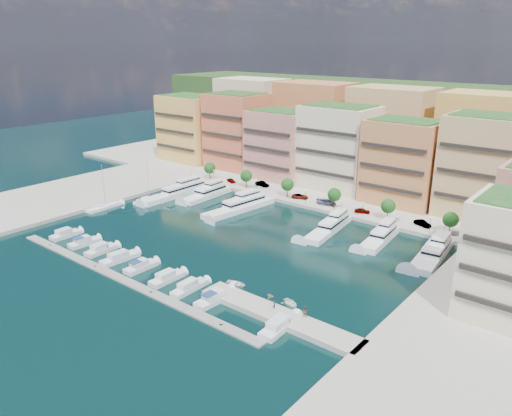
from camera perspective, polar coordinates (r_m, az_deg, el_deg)
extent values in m
plane|color=black|center=(120.23, -2.66, -3.59)|extent=(400.00, 400.00, 0.00)
cube|color=#9E998E|center=(169.01, 11.44, 2.68)|extent=(220.00, 64.00, 2.00)
cube|color=#9E998E|center=(88.41, 25.99, -14.42)|extent=(34.00, 76.00, 2.00)
cube|color=#9E998E|center=(162.06, -21.26, 1.06)|extent=(34.00, 76.00, 2.00)
cube|color=#203D19|center=(211.58, 17.61, 5.38)|extent=(240.00, 40.00, 58.00)
cube|color=gray|center=(104.14, -15.07, -7.94)|extent=(72.00, 2.20, 0.35)
cube|color=#9E998E|center=(87.95, 2.57, -12.51)|extent=(32.00, 5.00, 2.00)
cube|color=#E0BF52|center=(195.94, -7.52, 8.97)|extent=(22.00, 16.00, 24.00)
cube|color=black|center=(190.45, -9.33, 8.61)|extent=(20.24, 0.50, 0.90)
cube|color=#20451B|center=(194.27, -7.67, 12.57)|extent=(19.36, 14.08, 0.80)
cube|color=#CA6643|center=(182.13, -2.22, 8.70)|extent=(20.00, 16.00, 26.00)
cube|color=black|center=(176.11, -4.01, 8.33)|extent=(18.40, 0.50, 0.90)
cube|color=#20451B|center=(180.30, -2.27, 12.90)|extent=(17.60, 14.08, 0.80)
cube|color=tan|center=(168.04, 2.78, 7.15)|extent=(20.00, 15.00, 22.00)
cube|color=black|center=(161.98, 1.14, 6.73)|extent=(18.40, 0.50, 0.90)
cube|color=#20451B|center=(166.14, 2.84, 11.01)|extent=(17.60, 13.20, 0.80)
cube|color=beige|center=(158.19, 9.39, 6.75)|extent=(22.00, 16.00, 25.00)
cube|color=black|center=(151.22, 7.82, 6.28)|extent=(20.24, 0.50, 0.90)
cube|color=#20451B|center=(156.09, 9.65, 11.39)|extent=(19.36, 14.08, 0.80)
cube|color=#BA8145|center=(147.23, 16.42, 4.95)|extent=(20.00, 15.00, 23.00)
cube|color=black|center=(140.28, 15.16, 4.41)|extent=(18.40, 0.50, 0.90)
cube|color=#20451B|center=(145.03, 16.85, 9.52)|extent=(17.60, 13.20, 0.80)
cube|color=tan|center=(142.15, 24.95, 4.11)|extent=(22.00, 16.00, 26.00)
cube|color=black|center=(134.36, 24.03, 3.47)|extent=(20.24, 0.50, 0.90)
cube|color=#20451B|center=(139.79, 25.70, 9.42)|extent=(19.36, 14.08, 0.80)
cube|color=beige|center=(205.40, -0.47, 10.42)|extent=(26.00, 18.00, 30.00)
cube|color=#BA8145|center=(187.95, 6.71, 9.52)|extent=(26.00, 18.00, 30.00)
cube|color=tan|center=(173.97, 15.13, 8.27)|extent=(26.00, 18.00, 30.00)
cube|color=#E0BF52|center=(164.32, 24.71, 6.63)|extent=(26.00, 18.00, 30.00)
cylinder|color=#473323|center=(168.68, -5.29, 3.82)|extent=(0.24, 0.24, 3.00)
sphere|color=#123F15|center=(168.12, -5.32, 4.57)|extent=(3.80, 3.80, 3.80)
cylinder|color=#473323|center=(158.27, -1.12, 2.90)|extent=(0.24, 0.24, 3.00)
sphere|color=#123F15|center=(157.67, -1.13, 3.69)|extent=(3.80, 3.80, 3.80)
cylinder|color=#473323|center=(148.85, 3.59, 1.84)|extent=(0.24, 0.24, 3.00)
sphere|color=#123F15|center=(148.22, 3.61, 2.68)|extent=(3.80, 3.80, 3.80)
cylinder|color=#473323|center=(140.63, 8.90, 0.64)|extent=(0.24, 0.24, 3.00)
sphere|color=#123F15|center=(139.96, 8.94, 1.51)|extent=(3.80, 3.80, 3.80)
cylinder|color=#473323|center=(133.83, 14.79, -0.71)|extent=(0.24, 0.24, 3.00)
sphere|color=#123F15|center=(133.12, 14.87, 0.20)|extent=(3.80, 3.80, 3.80)
cylinder|color=#473323|center=(128.66, 21.25, -2.18)|extent=(0.24, 0.24, 3.00)
sphere|color=#123F15|center=(127.92, 21.36, -1.24)|extent=(3.80, 3.80, 3.80)
cylinder|color=black|center=(164.26, -4.85, 3.61)|extent=(0.10, 0.10, 4.00)
sphere|color=#FFF2CC|center=(163.74, -4.87, 4.30)|extent=(0.30, 0.30, 0.30)
cylinder|color=black|center=(152.75, 0.04, 2.52)|extent=(0.10, 0.10, 4.00)
sphere|color=#FFF2CC|center=(152.19, 0.04, 3.26)|extent=(0.30, 0.30, 0.30)
cylinder|color=black|center=(142.59, 5.67, 1.24)|extent=(0.10, 0.10, 4.00)
sphere|color=#FFF2CC|center=(141.99, 5.70, 2.03)|extent=(0.30, 0.30, 0.30)
cylinder|color=black|center=(134.08, 12.08, -0.24)|extent=(0.10, 0.10, 4.00)
sphere|color=#FFF2CC|center=(133.44, 12.14, 0.60)|extent=(0.30, 0.30, 0.30)
cylinder|color=black|center=(127.56, 19.25, -1.88)|extent=(0.10, 0.10, 4.00)
sphere|color=#FFF2CC|center=(126.89, 19.35, -1.01)|extent=(0.30, 0.30, 0.30)
cube|color=white|center=(155.22, -8.98, 1.53)|extent=(4.39, 26.59, 2.30)
cube|color=white|center=(156.34, -8.30, 2.47)|extent=(3.58, 14.63, 1.80)
cube|color=black|center=(156.34, -8.30, 2.47)|extent=(3.64, 14.69, 0.55)
cube|color=white|center=(157.30, -7.76, 3.20)|extent=(2.61, 7.98, 1.40)
cylinder|color=#B2B2B7|center=(157.94, -7.37, 3.88)|extent=(0.14, 0.14, 1.80)
cube|color=white|center=(152.17, -5.70, 1.32)|extent=(5.34, 18.33, 2.30)
cube|color=white|center=(152.82, -5.25, 2.21)|extent=(4.20, 10.13, 1.80)
cube|color=black|center=(152.82, -5.25, 2.21)|extent=(4.27, 10.19, 0.55)
cube|color=white|center=(153.37, -4.89, 2.91)|extent=(3.01, 5.55, 1.40)
cylinder|color=#B2B2B7|center=(153.70, -4.62, 3.57)|extent=(0.14, 0.14, 1.80)
cube|color=black|center=(152.31, -5.70, 1.16)|extent=(5.39, 18.38, 0.35)
cube|color=white|center=(139.82, -1.94, -0.18)|extent=(7.09, 24.53, 2.30)
cube|color=white|center=(140.91, -1.31, 0.86)|extent=(5.10, 13.62, 1.80)
cube|color=black|center=(140.91, -1.31, 0.86)|extent=(5.16, 13.69, 0.55)
cube|color=white|center=(141.84, -0.81, 1.66)|extent=(3.45, 7.51, 1.40)
cylinder|color=#B2B2B7|center=(142.46, -0.43, 2.41)|extent=(0.14, 0.14, 1.80)
cube|color=white|center=(125.80, 8.27, -2.57)|extent=(6.79, 20.99, 2.30)
cube|color=white|center=(126.76, 8.79, -1.44)|extent=(4.84, 11.69, 1.80)
cube|color=black|center=(126.76, 8.79, -1.44)|extent=(4.91, 11.76, 0.55)
cube|color=white|center=(127.58, 9.21, -0.56)|extent=(3.27, 6.46, 1.40)
cylinder|color=#B2B2B7|center=(128.09, 9.52, 0.26)|extent=(0.14, 0.14, 1.80)
cube|color=black|center=(125.96, 8.26, -2.76)|extent=(6.85, 21.05, 0.35)
cube|color=white|center=(121.94, 13.91, -3.64)|extent=(5.81, 17.10, 2.30)
cube|color=white|center=(122.63, 14.32, -2.51)|extent=(4.30, 9.52, 1.80)
cube|color=black|center=(122.63, 14.32, -2.51)|extent=(4.36, 9.59, 0.55)
cube|color=white|center=(123.23, 14.65, -1.64)|extent=(2.96, 5.26, 1.40)
cylinder|color=#B2B2B7|center=(123.58, 14.91, -0.82)|extent=(0.14, 0.14, 1.80)
cube|color=white|center=(116.24, 19.42, -5.32)|extent=(6.93, 20.24, 2.30)
cube|color=white|center=(117.22, 19.87, -4.08)|extent=(5.11, 11.27, 1.80)
cube|color=black|center=(117.22, 19.87, -4.08)|extent=(5.18, 11.34, 0.55)
cube|color=white|center=(118.05, 20.22, -3.12)|extent=(3.52, 6.23, 1.40)
cylinder|color=#B2B2B7|center=(118.57, 20.50, -2.23)|extent=(0.14, 0.14, 1.80)
cube|color=silver|center=(130.06, -20.94, -2.98)|extent=(2.77, 7.18, 1.40)
cube|color=silver|center=(129.46, -21.15, -2.49)|extent=(2.14, 3.45, 1.10)
cube|color=black|center=(130.19, -20.59, -2.43)|extent=(1.94, 0.12, 0.55)
cube|color=silver|center=(123.58, -19.05, -3.89)|extent=(3.14, 7.30, 1.40)
cube|color=silver|center=(122.94, -19.25, -3.38)|extent=(2.32, 3.56, 1.10)
cube|color=black|center=(123.71, -18.68, -3.30)|extent=(1.95, 0.22, 0.55)
cube|color=navy|center=(122.29, -19.64, -3.24)|extent=(2.02, 2.26, 0.12)
cube|color=silver|center=(118.24, -17.28, -4.73)|extent=(3.07, 7.60, 1.40)
cube|color=silver|center=(117.56, -17.49, -4.20)|extent=(2.27, 3.70, 1.10)
cube|color=black|center=(118.40, -16.88, -4.10)|extent=(1.91, 0.21, 0.55)
cube|color=silver|center=(112.85, -15.26, -5.67)|extent=(3.36, 8.92, 1.40)
cube|color=silver|center=(112.11, -15.50, -5.13)|extent=(2.43, 4.34, 1.10)
cube|color=black|center=(113.12, -14.77, -4.99)|extent=(1.97, 0.24, 0.55)
cube|color=silver|center=(107.59, -13.02, -6.72)|extent=(2.77, 7.34, 1.40)
cube|color=silver|center=(106.85, -13.22, -6.15)|extent=(2.14, 3.53, 1.10)
cube|color=black|center=(107.76, -12.60, -6.03)|extent=(1.95, 0.12, 0.55)
cube|color=navy|center=(106.09, -13.65, -6.01)|extent=(1.91, 2.21, 0.12)
cube|color=silver|center=(101.74, -10.09, -8.05)|extent=(2.61, 7.77, 1.40)
cube|color=silver|center=(100.94, -10.30, -7.47)|extent=(2.03, 3.73, 1.10)
cube|color=black|center=(101.95, -9.63, -7.31)|extent=(1.87, 0.10, 0.55)
cube|color=silver|center=(97.48, -7.60, -9.17)|extent=(2.56, 8.29, 1.40)
cube|color=silver|center=(96.64, -7.81, -8.57)|extent=(1.93, 4.00, 1.10)
cube|color=black|center=(97.75, -7.10, -8.37)|extent=(1.69, 0.15, 0.55)
cube|color=silver|center=(93.25, -4.71, -10.43)|extent=(3.14, 8.45, 1.40)
cube|color=silver|center=(92.36, -4.91, -9.82)|extent=(2.33, 4.09, 1.10)
cube|color=black|center=(93.53, -4.19, -9.59)|extent=(1.99, 0.19, 0.55)
cube|color=navy|center=(91.40, -5.40, -9.74)|extent=(2.04, 2.58, 0.12)
cube|color=silver|center=(85.04, 2.72, -13.51)|extent=(3.21, 8.90, 1.40)
cube|color=silver|center=(84.05, 2.55, -12.88)|extent=(2.38, 4.31, 1.10)
cube|color=black|center=(85.39, 3.27, -12.54)|extent=(2.01, 0.20, 0.55)
cube|color=white|center=(148.14, -16.97, 0.03)|extent=(3.34, 10.78, 1.20)
cube|color=white|center=(147.32, -17.34, 0.26)|extent=(1.81, 2.75, 0.60)
cylinder|color=#B2B2B7|center=(146.54, -17.04, 2.52)|extent=(0.14, 0.14, 12.00)
cylinder|color=#B2B2B7|center=(146.83, -17.53, 0.46)|extent=(0.35, 4.79, 0.10)
cube|color=white|center=(151.60, -12.20, 0.85)|extent=(3.48, 9.94, 1.20)
cube|color=white|center=(150.76, -12.50, 1.09)|extent=(1.81, 2.56, 0.60)
cylinder|color=#B2B2B7|center=(150.05, -12.22, 3.30)|extent=(0.14, 0.14, 12.00)
cylinder|color=#B2B2B7|center=(150.27, -12.67, 1.30)|extent=(0.45, 4.38, 0.10)
imported|color=#C1BC93|center=(89.30, 5.14, -11.78)|extent=(1.37, 1.19, 0.71)
imported|color=#C6B497|center=(94.09, 1.64, -9.96)|extent=(1.76, 1.56, 0.86)
imported|color=white|center=(91.81, 3.98, -10.81)|extent=(4.40, 3.82, 0.76)
imported|color=white|center=(98.21, -2.28, -8.66)|extent=(4.74, 3.83, 0.87)
imported|color=gray|center=(164.11, -2.84, 3.16)|extent=(4.24, 2.78, 1.34)
imported|color=gray|center=(159.47, 0.71, 2.77)|extent=(5.05, 2.20, 1.61)
imported|color=gray|center=(147.71, 5.07, 1.34)|extent=(5.37, 3.78, 1.36)
imported|color=gray|center=(142.89, 8.07, 0.68)|extent=(6.06, 3.53, 1.65)
imported|color=gray|center=(137.75, 12.05, -0.29)|extent=(4.49, 3.19, 1.42)
imported|color=gray|center=(132.13, 18.49, -1.67)|extent=(4.81, 2.95, 1.50)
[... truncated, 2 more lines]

